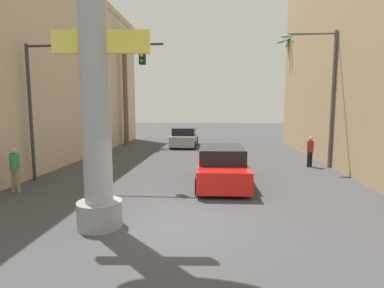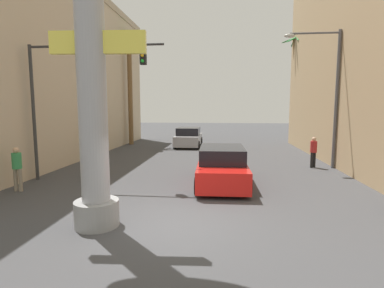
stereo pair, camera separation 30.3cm
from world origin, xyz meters
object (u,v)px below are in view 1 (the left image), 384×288
at_px(neon_sign_pole, 94,66).
at_px(car_far, 184,138).
at_px(palm_tree_far_right, 292,76).
at_px(street_lamp, 324,85).
at_px(car_lead, 221,166).
at_px(palm_tree_far_left, 125,79).
at_px(pedestrian_mid_right, 310,149).
at_px(pedestrian_curb_left, 15,167).
at_px(traffic_light_mast, 71,84).

bearing_deg(neon_sign_pole, car_far, 88.38).
distance_m(neon_sign_pole, palm_tree_far_right, 21.77).
bearing_deg(street_lamp, car_lead, -143.72).
height_order(neon_sign_pole, car_far, neon_sign_pole).
height_order(car_lead, palm_tree_far_left, palm_tree_far_left).
distance_m(neon_sign_pole, pedestrian_mid_right, 12.45).
bearing_deg(pedestrian_curb_left, pedestrian_mid_right, 25.40).
relative_size(palm_tree_far_right, pedestrian_curb_left, 5.42).
bearing_deg(car_far, palm_tree_far_right, 15.37).
bearing_deg(pedestrian_mid_right, pedestrian_curb_left, -154.60).
relative_size(traffic_light_mast, pedestrian_mid_right, 3.57).
bearing_deg(car_far, pedestrian_mid_right, -46.72).
distance_m(pedestrian_mid_right, pedestrian_curb_left, 13.86).
xyz_separation_m(street_lamp, car_far, (-8.20, 8.11, -3.60)).
height_order(street_lamp, car_lead, street_lamp).
xyz_separation_m(street_lamp, pedestrian_curb_left, (-13.08, -5.94, -3.34)).
relative_size(street_lamp, car_far, 1.61).
bearing_deg(palm_tree_far_right, street_lamp, -94.84).
distance_m(street_lamp, pedestrian_curb_left, 14.75).
bearing_deg(pedestrian_curb_left, street_lamp, 24.42).
relative_size(neon_sign_pole, pedestrian_mid_right, 5.71).
distance_m(street_lamp, car_far, 12.08).
xyz_separation_m(car_lead, car_far, (-2.82, 12.06, -0.00)).
distance_m(car_lead, pedestrian_curb_left, 7.96).
bearing_deg(traffic_light_mast, car_far, 74.03).
relative_size(street_lamp, palm_tree_far_left, 0.74).
bearing_deg(car_lead, pedestrian_curb_left, -165.49).
relative_size(neon_sign_pole, traffic_light_mast, 1.60).
bearing_deg(street_lamp, neon_sign_pole, -134.41).
distance_m(traffic_light_mast, pedestrian_curb_left, 3.93).
xyz_separation_m(traffic_light_mast, pedestrian_curb_left, (-1.39, -1.86, -3.17)).
distance_m(traffic_light_mast, car_far, 13.14).
bearing_deg(neon_sign_pole, pedestrian_curb_left, 146.45).
bearing_deg(car_lead, traffic_light_mast, -178.76).
height_order(pedestrian_mid_right, pedestrian_curb_left, pedestrian_curb_left).
bearing_deg(palm_tree_far_right, traffic_light_mast, -130.58).
bearing_deg(neon_sign_pole, car_lead, 56.08).
distance_m(neon_sign_pole, street_lamp, 12.40).
xyz_separation_m(street_lamp, pedestrian_mid_right, (-0.56, 0.00, -3.38)).
distance_m(traffic_light_mast, car_lead, 7.19).
relative_size(palm_tree_far_left, pedestrian_mid_right, 5.87).
height_order(traffic_light_mast, pedestrian_mid_right, traffic_light_mast).
bearing_deg(neon_sign_pole, pedestrian_mid_right, 47.51).
height_order(neon_sign_pole, pedestrian_curb_left, neon_sign_pole).
height_order(car_lead, palm_tree_far_right, palm_tree_far_right).
height_order(neon_sign_pole, palm_tree_far_left, palm_tree_far_left).
bearing_deg(street_lamp, pedestrian_mid_right, 179.63).
bearing_deg(car_lead, neon_sign_pole, -123.92).
distance_m(car_lead, palm_tree_far_left, 15.94).
height_order(street_lamp, traffic_light_mast, street_lamp).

